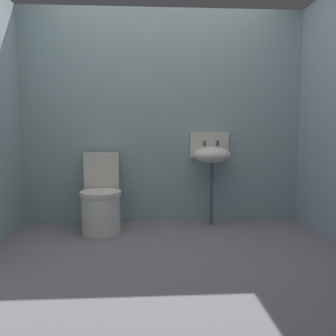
% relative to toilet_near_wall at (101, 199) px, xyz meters
% --- Properties ---
extents(ground_plane, '(3.44, 2.88, 0.08)m').
position_rel_toilet_near_wall_xyz_m(ground_plane, '(0.64, -0.89, -0.36)').
color(ground_plane, slate).
extents(wall_back, '(3.44, 0.10, 2.30)m').
position_rel_toilet_near_wall_xyz_m(wall_back, '(0.64, 0.40, 0.83)').
color(wall_back, '#89A3A6').
rests_on(wall_back, ground).
extents(toilet_near_wall, '(0.42, 0.61, 0.78)m').
position_rel_toilet_near_wall_xyz_m(toilet_near_wall, '(0.00, 0.00, 0.00)').
color(toilet_near_wall, silver).
rests_on(toilet_near_wall, ground).
extents(sink, '(0.42, 0.35, 0.99)m').
position_rel_toilet_near_wall_xyz_m(sink, '(1.15, 0.19, 0.43)').
color(sink, '#4C4B5A').
rests_on(sink, ground).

